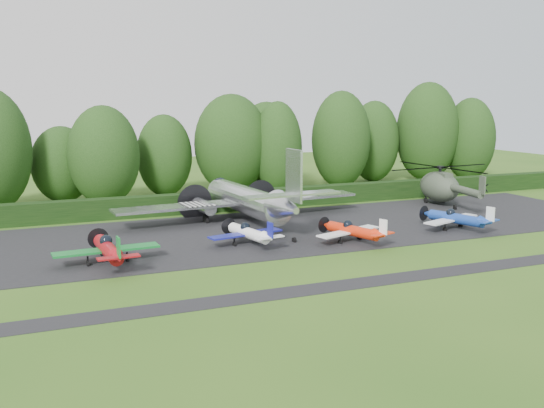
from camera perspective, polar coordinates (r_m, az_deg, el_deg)
name	(u,v)px	position (r m, az deg, el deg)	size (l,w,h in m)	color
ground	(319,260)	(43.64, 4.44, -5.25)	(160.00, 160.00, 0.00)	#2E5919
apron	(267,232)	(52.50, -0.47, -2.62)	(70.00, 18.00, 0.01)	black
taxiway_verge	(362,283)	(38.60, 8.48, -7.37)	(70.00, 2.00, 0.00)	black
hedgerow	(227,210)	(62.64, -4.21, -0.60)	(90.00, 1.60, 2.00)	black
transport_plane	(247,200)	(55.90, -2.32, 0.39)	(24.19, 18.55, 7.75)	silver
light_plane_red	(108,249)	(43.34, -15.18, -4.10)	(7.25, 7.63, 2.79)	maroon
light_plane_white	(249,233)	(47.55, -2.22, -2.72)	(6.26, 6.58, 2.40)	white
light_plane_orange	(353,230)	(48.76, 7.59, -2.49)	(6.25, 6.57, 2.40)	red
light_plane_blue	(456,218)	(55.40, 16.92, -1.29)	(6.56, 6.90, 2.52)	navy
helicopter	(440,184)	(68.02, 15.53, 1.82)	(13.04, 15.26, 4.20)	#384333
sign_board	(474,183)	(77.50, 18.44, 1.91)	(3.41, 0.13, 1.92)	#3F3326
tree_0	(278,148)	(73.01, 0.54, 5.31)	(5.89, 5.89, 11.11)	black
tree_2	(427,132)	(87.31, 14.41, 6.60)	(8.53, 8.53, 13.66)	black
tree_5	(469,139)	(89.60, 18.09, 5.81)	(7.04, 7.04, 11.53)	black
tree_6	(164,156)	(72.21, -10.09, 4.51)	(6.45, 6.45, 9.60)	black
tree_7	(341,140)	(78.41, 6.50, 6.04)	(7.52, 7.52, 12.40)	black
tree_8	(62,164)	(70.71, -19.15, 3.53)	(6.63, 6.63, 8.45)	black
tree_9	(374,141)	(84.93, 9.57, 5.82)	(6.87, 6.87, 11.12)	black
tree_10	(104,156)	(67.44, -15.54, 4.41)	(7.59, 7.59, 10.72)	black
tree_11	(232,144)	(73.50, -3.82, 5.66)	(9.00, 9.00, 11.97)	black
tree_12	(267,145)	(78.62, -0.51, 5.61)	(7.87, 7.87, 11.02)	black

